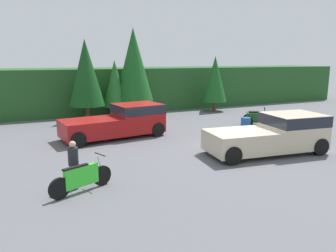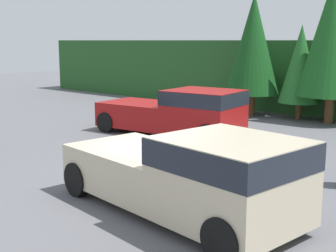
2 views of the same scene
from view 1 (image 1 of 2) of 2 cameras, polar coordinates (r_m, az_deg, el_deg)
name	(u,v)px [view 1 (image 1 of 2)]	position (r m, az deg, el deg)	size (l,w,h in m)	color
ground_plane	(231,153)	(15.72, 10.99, -4.68)	(80.00, 80.00, 0.00)	#5B5B60
hillside_backdrop	(127,88)	(29.68, -7.24, 6.55)	(44.00, 6.00, 3.59)	#235123
tree_left	(86,73)	(24.23, -14.11, 8.96)	(2.53, 2.53, 5.76)	brown
tree_mid_left	(115,84)	(25.23, -9.21, 7.27)	(1.89, 1.89, 4.29)	brown
tree_mid_right	(134,65)	(25.53, -6.00, 10.56)	(2.94, 2.94, 6.67)	brown
tree_right	(215,79)	(27.92, 8.16, 8.08)	(2.02, 2.02, 4.60)	brown
pickup_truck_red	(122,120)	(18.71, -8.06, 1.04)	(5.88, 2.95, 1.81)	maroon
pickup_truck_second	(275,133)	(16.13, 18.17, -1.13)	(5.78, 2.88, 1.81)	beige
dirt_bike	(82,178)	(11.32, -14.81, -8.76)	(2.20, 1.06, 1.15)	black
quad_atv	(257,118)	(22.67, 15.18, 1.34)	(2.23, 2.12, 1.21)	black
rider_person	(74,163)	(11.55, -16.13, -6.20)	(0.40, 0.40, 1.67)	navy
steel_barrel	(246,125)	(20.40, 13.35, 0.22)	(0.58, 0.58, 0.88)	#1E5193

